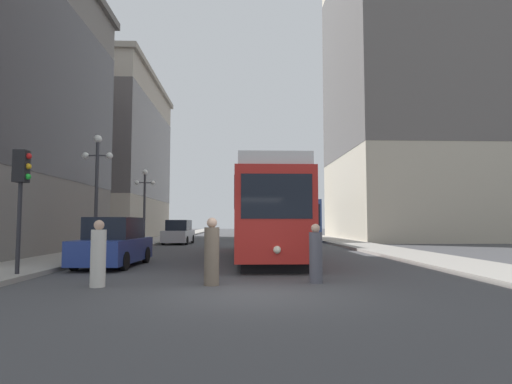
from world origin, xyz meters
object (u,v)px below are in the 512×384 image
object	(u,v)px
parked_car_left_near	(179,233)
pedestrian_crossing_near	(316,255)
transit_bus	(293,219)
pedestrian_crossing_far	(212,254)
traffic_light_near_left	(21,178)
lamp_post_left_far	(145,195)
streetcar	(264,213)
lamp_post_left_near	(97,176)
parked_car_left_mid	(114,244)
pedestrian_on_sidewalk	(98,256)

from	to	relation	value
parked_car_left_near	pedestrian_crossing_near	world-z (taller)	parked_car_left_near
transit_bus	pedestrian_crossing_far	bearing A→B (deg)	-103.73
traffic_light_near_left	lamp_post_left_far	xyz separation A→B (m)	(-0.22, 16.68, 0.63)
parked_car_left_near	traffic_light_near_left	size ratio (longest dim) A/B	1.26
streetcar	traffic_light_near_left	distance (m)	10.61
traffic_light_near_left	lamp_post_left_near	size ratio (longest dim) A/B	0.65
pedestrian_crossing_far	parked_car_left_near	bearing A→B (deg)	-112.12
transit_bus	parked_car_left_mid	bearing A→B (deg)	-115.42
parked_car_left_near	lamp_post_left_far	distance (m)	4.61
pedestrian_crossing_near	lamp_post_left_near	xyz separation A→B (m)	(-8.69, 8.11, 3.04)
streetcar	pedestrian_crossing_far	bearing A→B (deg)	-101.96
pedestrian_crossing_far	lamp_post_left_far	bearing A→B (deg)	-104.68
pedestrian_crossing_near	pedestrian_crossing_far	size ratio (longest dim) A/B	0.91
streetcar	lamp_post_left_far	bearing A→B (deg)	129.88
transit_bus	lamp_post_left_far	xyz separation A→B (m)	(-11.44, -9.09, 1.60)
transit_bus	lamp_post_left_far	bearing A→B (deg)	-143.72
pedestrian_crossing_near	streetcar	bearing A→B (deg)	23.68
pedestrian_crossing_far	traffic_light_near_left	bearing A→B (deg)	-46.57
streetcar	pedestrian_on_sidewalk	world-z (taller)	streetcar
traffic_light_near_left	pedestrian_crossing_near	bearing A→B (deg)	-7.21
pedestrian_crossing_near	pedestrian_on_sidewalk	distance (m)	5.68
pedestrian_on_sidewalk	transit_bus	bearing A→B (deg)	-130.56
transit_bus	lamp_post_left_near	xyz separation A→B (m)	(-11.44, -18.73, 1.84)
parked_car_left_near	lamp_post_left_far	world-z (taller)	lamp_post_left_far
lamp_post_left_far	streetcar	bearing A→B (deg)	-50.06
transit_bus	lamp_post_left_near	world-z (taller)	lamp_post_left_near
pedestrian_on_sidewalk	lamp_post_left_near	xyz separation A→B (m)	(-3.03, 8.62, 3.00)
streetcar	pedestrian_crossing_near	distance (m)	8.65
lamp_post_left_near	parked_car_left_near	bearing A→B (deg)	81.58
streetcar	parked_car_left_near	world-z (taller)	streetcar
traffic_light_near_left	lamp_post_left_near	bearing A→B (deg)	91.77
parked_car_left_near	traffic_light_near_left	xyz separation A→B (m)	(-1.68, -19.89, 2.08)
pedestrian_crossing_near	lamp_post_left_near	bearing A→B (deg)	64.36
transit_bus	parked_car_left_mid	world-z (taller)	transit_bus
lamp_post_left_near	pedestrian_crossing_far	bearing A→B (deg)	-55.06
pedestrian_crossing_near	lamp_post_left_near	world-z (taller)	lamp_post_left_near
parked_car_left_near	traffic_light_near_left	world-z (taller)	traffic_light_near_left
pedestrian_on_sidewalk	lamp_post_left_far	distance (m)	18.71
parked_car_left_near	parked_car_left_mid	xyz separation A→B (m)	(-0.00, -16.36, 0.00)
transit_bus	pedestrian_crossing_far	size ratio (longest dim) A/B	6.70
pedestrian_crossing_far	traffic_light_near_left	distance (m)	6.21
transit_bus	pedestrian_crossing_far	xyz separation A→B (m)	(-5.55, -27.17, -1.13)
lamp_post_left_far	pedestrian_crossing_far	bearing A→B (deg)	-71.94
transit_bus	parked_car_left_near	size ratio (longest dim) A/B	2.60
pedestrian_crossing_far	traffic_light_near_left	size ratio (longest dim) A/B	0.49
parked_car_left_near	pedestrian_crossing_near	bearing A→B (deg)	-69.62
parked_car_left_near	pedestrian_on_sidewalk	distance (m)	21.50
pedestrian_crossing_far	lamp_post_left_far	world-z (taller)	lamp_post_left_far
transit_bus	lamp_post_left_near	bearing A→B (deg)	-123.61
parked_car_left_near	lamp_post_left_near	distance (m)	13.32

